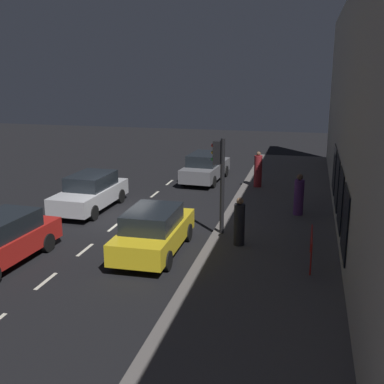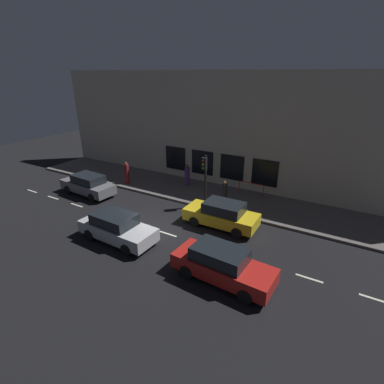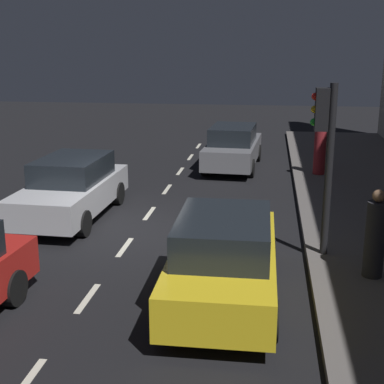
% 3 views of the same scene
% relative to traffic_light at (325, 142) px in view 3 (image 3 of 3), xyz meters
% --- Properties ---
extents(ground_plane, '(60.00, 60.00, 0.00)m').
position_rel_traffic_light_xyz_m(ground_plane, '(-4.24, 1.14, -2.51)').
color(ground_plane, black).
extents(lane_centre_line, '(0.12, 27.20, 0.01)m').
position_rel_traffic_light_xyz_m(lane_centre_line, '(-4.24, 0.14, -2.50)').
color(lane_centre_line, beige).
rests_on(lane_centre_line, ground).
extents(traffic_light, '(0.50, 0.32, 3.54)m').
position_rel_traffic_light_xyz_m(traffic_light, '(0.00, 0.00, 0.00)').
color(traffic_light, black).
rests_on(traffic_light, sidewalk).
extents(parked_car_0, '(1.90, 4.42, 1.58)m').
position_rel_traffic_light_xyz_m(parked_car_0, '(-1.83, -2.15, -1.72)').
color(parked_car_0, gold).
rests_on(parked_car_0, ground).
extents(parked_car_1, '(2.00, 4.61, 1.58)m').
position_rel_traffic_light_xyz_m(parked_car_1, '(-2.40, 8.74, -1.72)').
color(parked_car_1, slate).
rests_on(parked_car_1, ground).
extents(parked_car_2, '(1.96, 4.52, 1.58)m').
position_rel_traffic_light_xyz_m(parked_car_2, '(-6.17, 2.18, -1.72)').
color(parked_car_2, '#B7B7BC').
rests_on(parked_car_2, ground).
extents(pedestrian_1, '(0.54, 0.54, 1.83)m').
position_rel_traffic_light_xyz_m(pedestrian_1, '(0.61, 7.55, -1.52)').
color(pedestrian_1, maroon).
rests_on(pedestrian_1, sidewalk).
extents(pedestrian_2, '(0.51, 0.51, 1.69)m').
position_rel_traffic_light_xyz_m(pedestrian_2, '(0.91, -1.08, -1.58)').
color(pedestrian_2, '#232328').
rests_on(pedestrian_2, sidewalk).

